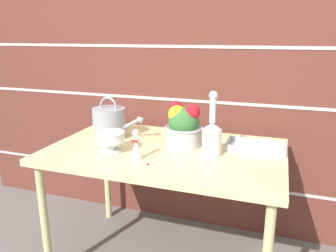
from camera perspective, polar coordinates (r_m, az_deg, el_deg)
brick_wall at (r=2.26m, az=4.17°, el=9.10°), size 3.60×0.08×2.20m
patio_table at (r=1.86m, az=-0.41°, el=-5.80°), size 1.30×0.81×0.74m
watering_can at (r=2.04m, az=-10.13°, el=0.62°), size 0.34×0.20×0.26m
crystal_pedestal_bowl at (r=1.79m, az=-9.76°, el=-2.16°), size 0.15×0.15×0.12m
flower_planter at (r=1.87m, az=2.67°, el=0.05°), size 0.22×0.22×0.25m
glass_decanter at (r=1.73m, az=7.65°, el=-1.54°), size 0.10×0.10×0.34m
figurine_vase at (r=1.67m, az=-5.56°, el=-3.71°), size 0.07×0.07×0.16m
wire_tray at (r=1.88m, az=15.07°, el=-3.65°), size 0.32×0.18×0.04m
fallen_petal at (r=1.61m, az=-3.61°, el=-6.67°), size 0.01×0.01×0.01m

